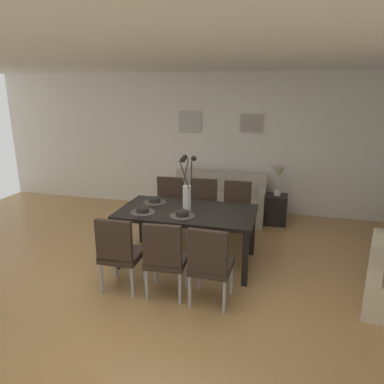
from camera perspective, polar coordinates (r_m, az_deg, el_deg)
ground_plane at (r=4.36m, az=-6.16°, el=-15.63°), size 9.00×9.00×0.00m
back_wall_panel at (r=6.90m, az=3.16°, el=7.90°), size 9.00×0.10×2.60m
ceiling_panel at (r=4.10m, az=-5.23°, el=21.02°), size 9.00×7.20×0.08m
dining_table at (r=4.75m, az=-0.82°, el=-3.81°), size 1.80×0.99×0.74m
dining_chair_near_left at (r=4.21m, az=-11.63°, el=-9.20°), size 0.45×0.45×0.92m
dining_chair_near_right at (r=5.76m, az=-3.82°, el=-1.86°), size 0.46×0.46×0.92m
dining_chair_far_left at (r=4.01m, az=-4.35°, el=-10.17°), size 0.47×0.47×0.92m
dining_chair_far_right at (r=5.64m, az=1.74°, el=-2.23°), size 0.47×0.47×0.92m
dining_chair_mid_left at (r=3.87m, az=2.85°, el=-11.18°), size 0.46×0.46×0.92m
dining_chair_mid_right at (r=5.54m, az=7.12°, el=-2.68°), size 0.45×0.45×0.92m
centerpiece_vase at (r=4.64m, az=-0.82°, el=0.34°), size 0.21×0.23×0.73m
placemat_near_left at (r=4.70m, az=-7.93°, el=-3.22°), size 0.32×0.32×0.01m
bowl_near_left at (r=4.68m, az=-7.94°, el=-2.79°), size 0.17×0.17×0.07m
placemat_near_right at (r=5.09m, az=-6.02°, el=-1.62°), size 0.32×0.32×0.01m
bowl_near_right at (r=5.08m, az=-6.03°, el=-1.22°), size 0.17×0.17×0.07m
placemat_far_left at (r=4.52m, az=-1.58°, el=-3.82°), size 0.32×0.32×0.01m
bowl_far_left at (r=4.51m, az=-1.58°, el=-3.38°), size 0.17×0.17×0.07m
sofa at (r=6.56m, az=4.14°, el=-1.71°), size 1.71×0.84×0.80m
side_table at (r=6.41m, az=13.36°, el=-2.74°), size 0.36×0.36×0.52m
table_lamp at (r=6.24m, az=13.73°, el=2.77°), size 0.22×0.22×0.51m
framed_picture_left at (r=6.89m, az=-0.31°, el=11.20°), size 0.44×0.03×0.40m
framed_picture_center at (r=6.68m, az=9.51°, el=10.83°), size 0.43×0.03×0.34m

